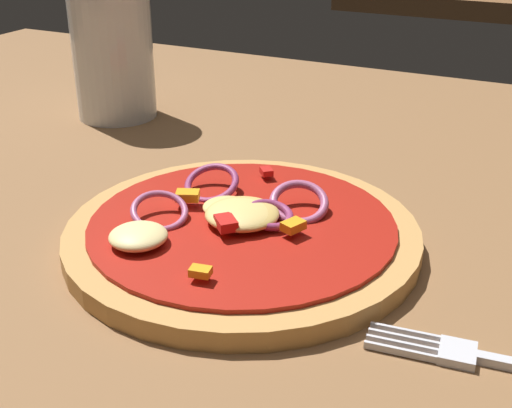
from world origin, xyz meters
TOP-DOWN VIEW (x-y plane):
  - dining_table at (0.00, 0.00)m, footprint 1.24×1.01m
  - pizza at (0.02, 0.03)m, footprint 0.23×0.23m
  - beer_glass at (-0.22, 0.21)m, footprint 0.08×0.08m

SIDE VIEW (x-z plane):
  - dining_table at x=0.00m, z-range 0.00..0.04m
  - pizza at x=0.02m, z-range 0.03..0.07m
  - beer_glass at x=-0.22m, z-range 0.03..0.17m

